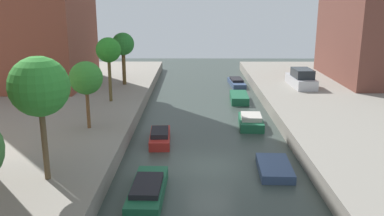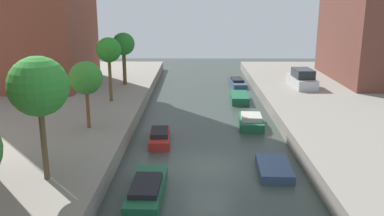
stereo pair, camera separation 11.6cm
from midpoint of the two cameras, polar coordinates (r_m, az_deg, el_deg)
ground_plane at (r=22.76m, az=2.61°, el=-8.06°), size 84.00×84.00×0.00m
street_tree_2 at (r=18.74m, az=-20.29°, el=2.74°), size 2.60×2.60×5.55m
street_tree_3 at (r=26.02m, az=-14.32°, el=4.00°), size 2.04×2.04×4.21m
street_tree_4 at (r=32.65m, az=-11.33°, el=7.76°), size 1.93×1.93×5.01m
street_tree_5 at (r=39.13m, az=-9.36°, el=8.60°), size 2.09×2.09×4.85m
parked_car at (r=39.32m, az=15.01°, el=3.87°), size 1.95×4.72×1.69m
moored_boat_left_2 at (r=19.41m, az=-6.10°, el=-11.20°), size 1.60×4.53×0.83m
moored_boat_left_3 at (r=26.34m, az=-4.35°, el=-3.99°), size 1.42×3.67×0.86m
moored_boat_right_2 at (r=22.38m, az=11.40°, el=-8.14°), size 1.82×3.30×0.45m
moored_boat_right_3 at (r=29.73m, az=8.24°, el=-1.84°), size 1.82×3.47×0.91m
moored_boat_right_4 at (r=36.90m, az=6.66°, el=1.41°), size 1.61×3.61×0.67m
moored_boat_right_5 at (r=43.84m, az=6.33°, el=3.53°), size 1.61×4.44×0.72m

